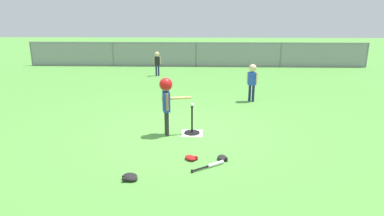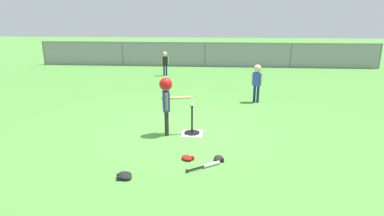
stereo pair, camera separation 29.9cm
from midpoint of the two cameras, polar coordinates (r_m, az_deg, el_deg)
ground_plane at (r=6.94m, az=-0.06°, el=-4.23°), size 60.00×60.00×0.00m
home_plate at (r=6.87m, az=1.25°, el=-4.39°), size 0.44×0.44×0.01m
batting_tee at (r=6.84m, az=1.25°, el=-3.74°), size 0.32×0.32×0.58m
baseball_on_tee at (r=6.68m, az=1.28°, el=0.58°), size 0.07×0.07×0.07m
batter_child at (r=6.56m, az=-3.18°, el=2.35°), size 0.63×0.33×1.19m
fielder_deep_center at (r=9.36m, az=12.15°, el=5.08°), size 0.28×0.22×1.07m
fielder_deep_right at (r=13.39m, az=-4.07°, el=8.29°), size 0.28×0.19×0.97m
spare_bat_silver at (r=5.42m, az=4.38°, el=-9.91°), size 0.54×0.41×0.06m
glove_by_plate at (r=5.67m, az=6.21°, el=-8.71°), size 0.17×0.22×0.07m
glove_near_bats at (r=5.11m, az=-9.96°, el=-11.73°), size 0.25×0.21×0.07m
glove_tossed_aside at (r=5.18m, az=-9.99°, el=-11.33°), size 0.25×0.21×0.07m
glove_outfield_drop at (r=5.66m, az=0.69°, el=-8.65°), size 0.26×0.27×0.07m
outfield_fence at (r=15.78m, az=2.83°, el=9.43°), size 16.06×0.06×1.15m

